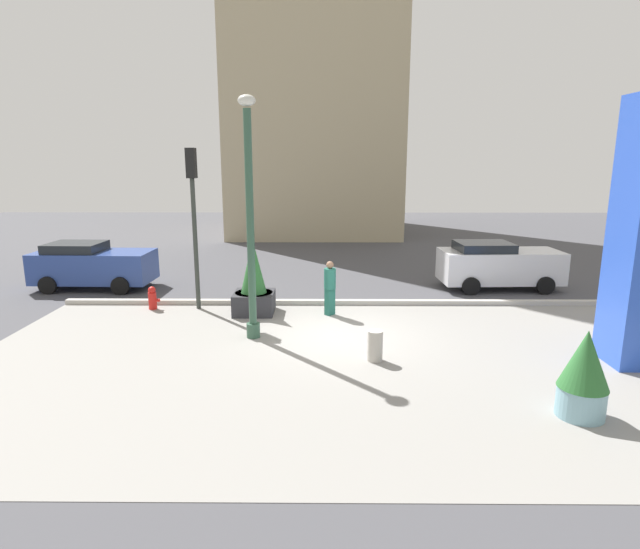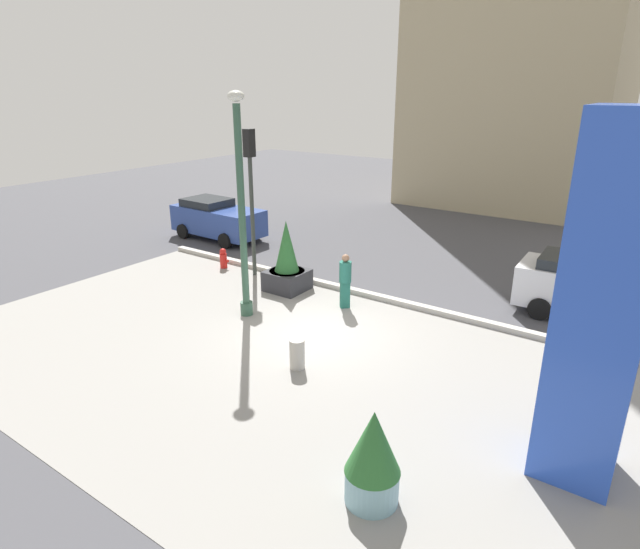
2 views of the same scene
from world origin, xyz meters
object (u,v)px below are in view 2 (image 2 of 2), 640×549
at_px(fire_hydrant, 223,258).
at_px(potted_plant_by_pillar, 287,263).
at_px(potted_plant_near_right, 373,457).
at_px(car_curb_west, 217,219).
at_px(concrete_bollard, 297,354).
at_px(art_pillar_blue, 602,310).
at_px(pedestrian_by_curb, 345,278).
at_px(lamp_post, 242,213).
at_px(car_far_lane, 596,289).
at_px(traffic_light_corner, 251,180).

bearing_deg(fire_hydrant, potted_plant_by_pillar, -6.91).
bearing_deg(potted_plant_near_right, car_curb_west, 143.75).
height_order(potted_plant_by_pillar, concrete_bollard, potted_plant_by_pillar).
bearing_deg(art_pillar_blue, potted_plant_by_pillar, 157.31).
height_order(potted_plant_by_pillar, pedestrian_by_curb, potted_plant_by_pillar).
relative_size(lamp_post, potted_plant_near_right, 3.71).
xyz_separation_m(potted_plant_by_pillar, car_far_lane, (8.60, 3.27, -0.02)).
xyz_separation_m(lamp_post, concrete_bollard, (3.11, -1.64, -2.66)).
bearing_deg(art_pillar_blue, pedestrian_by_curb, 151.97).
bearing_deg(art_pillar_blue, car_curb_west, 155.78).
height_order(concrete_bollard, car_far_lane, car_far_lane).
relative_size(car_curb_west, car_far_lane, 0.97).
xyz_separation_m(concrete_bollard, traffic_light_corner, (-5.24, 4.39, 3.00)).
bearing_deg(traffic_light_corner, potted_plant_by_pillar, -14.83).
height_order(art_pillar_blue, potted_plant_by_pillar, art_pillar_blue).
xyz_separation_m(art_pillar_blue, concrete_bollard, (-6.05, 0.04, -2.66)).
bearing_deg(car_curb_west, traffic_light_corner, -30.60).
relative_size(fire_hydrant, traffic_light_corner, 0.15).
height_order(car_curb_west, car_far_lane, car_far_lane).
bearing_deg(fire_hydrant, concrete_bollard, -32.77).
height_order(lamp_post, fire_hydrant, lamp_post).
height_order(potted_plant_by_pillar, car_curb_west, potted_plant_by_pillar).
bearing_deg(art_pillar_blue, concrete_bollard, 179.61).
xyz_separation_m(art_pillar_blue, potted_plant_by_pillar, (-9.43, 3.94, -2.11)).
bearing_deg(fire_hydrant, car_far_lane, 13.54).
relative_size(potted_plant_by_pillar, car_curb_west, 0.55).
relative_size(potted_plant_by_pillar, concrete_bollard, 3.12).
height_order(potted_plant_by_pillar, traffic_light_corner, traffic_light_corner).
height_order(art_pillar_blue, car_far_lane, art_pillar_blue).
bearing_deg(fire_hydrant, potted_plant_near_right, -34.36).
relative_size(potted_plant_by_pillar, fire_hydrant, 3.12).
bearing_deg(fire_hydrant, art_pillar_blue, -18.83).
bearing_deg(car_far_lane, lamp_post, -146.42).
bearing_deg(car_far_lane, traffic_light_corner, -165.15).
relative_size(lamp_post, car_curb_west, 1.46).
bearing_deg(fire_hydrant, car_curb_west, 138.11).
relative_size(car_curb_west, pedestrian_by_curb, 2.52).
xyz_separation_m(potted_plant_by_pillar, fire_hydrant, (-3.30, 0.40, -0.55)).
bearing_deg(car_far_lane, pedestrian_by_curb, -151.19).
height_order(art_pillar_blue, fire_hydrant, art_pillar_blue).
height_order(lamp_post, potted_plant_near_right, lamp_post).
distance_m(art_pillar_blue, fire_hydrant, 13.71).
bearing_deg(potted_plant_near_right, traffic_light_corner, 141.12).
relative_size(potted_plant_near_right, car_far_lane, 0.38).
bearing_deg(pedestrian_by_curb, concrete_bollard, -74.53).
bearing_deg(car_far_lane, fire_hydrant, -166.46).
bearing_deg(car_curb_west, concrete_bollard, -35.90).
relative_size(potted_plant_near_right, pedestrian_by_curb, 0.99).
xyz_separation_m(lamp_post, potted_plant_by_pillar, (-0.28, 2.26, -2.11)).
bearing_deg(car_curb_west, car_far_lane, 0.35).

